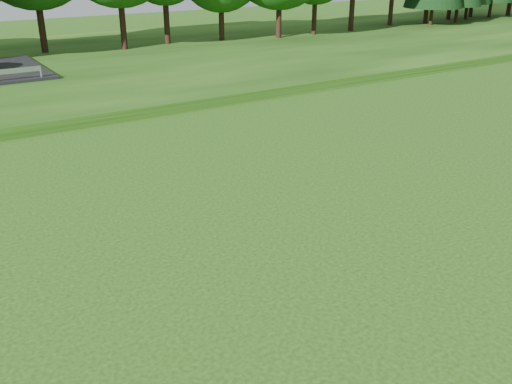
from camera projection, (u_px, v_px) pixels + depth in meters
berm at (192, 54)px, 45.94m from camera, size 130.00×30.00×0.60m
walking_path at (295, 91)px, 35.20m from camera, size 130.00×1.60×0.04m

